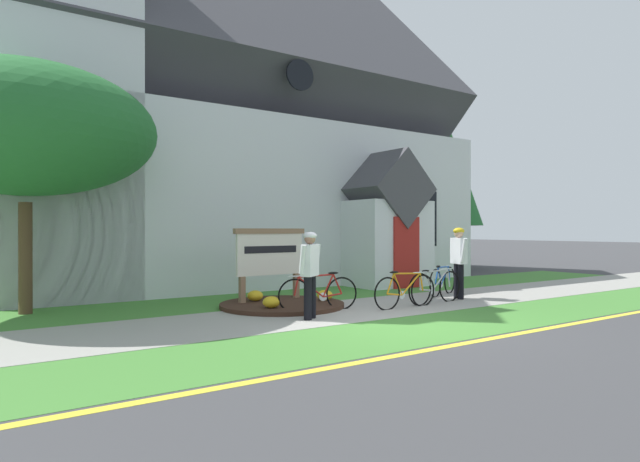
{
  "coord_description": "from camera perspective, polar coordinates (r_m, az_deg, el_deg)",
  "views": [
    {
      "loc": [
        -6.68,
        -7.21,
        1.72
      ],
      "look_at": [
        1.3,
        4.41,
        1.69
      ],
      "focal_mm": 29.88,
      "sensor_mm": 36.0,
      "label": 1
    }
  ],
  "objects": [
    {
      "name": "ground",
      "position": [
        13.17,
        -3.69,
        -7.37
      ],
      "size": [
        140.0,
        140.0,
        0.0
      ],
      "primitive_type": "plane",
      "color": "#3D3D3F"
    },
    {
      "name": "sidewalk_slab",
      "position": [
        12.34,
        7.92,
        -7.85
      ],
      "size": [
        32.0,
        2.67,
        0.01
      ],
      "primitive_type": "cube",
      "color": "#99968E",
      "rests_on": "ground"
    },
    {
      "name": "grass_verge",
      "position": [
        10.7,
        16.79,
        -9.1
      ],
      "size": [
        32.0,
        2.16,
        0.01
      ],
      "primitive_type": "cube",
      "color": "#427F33",
      "rests_on": "ground"
    },
    {
      "name": "church_lawn",
      "position": [
        14.42,
        0.66,
        -6.7
      ],
      "size": [
        24.0,
        2.7,
        0.01
      ],
      "primitive_type": "cube",
      "color": "#427F33",
      "rests_on": "ground"
    },
    {
      "name": "curb_paint_stripe",
      "position": [
        9.99,
        22.39,
        -9.77
      ],
      "size": [
        28.0,
        0.16,
        0.01
      ],
      "primitive_type": "cube",
      "color": "yellow",
      "rests_on": "ground"
    },
    {
      "name": "church_building",
      "position": [
        20.04,
        -11.07,
        9.16
      ],
      "size": [
        15.5,
        12.63,
        13.07
      ],
      "color": "silver",
      "rests_on": "ground"
    },
    {
      "name": "church_sign",
      "position": [
        12.29,
        -5.37,
        -2.53
      ],
      "size": [
        1.87,
        0.23,
        1.75
      ],
      "color": "#7F6047",
      "rests_on": "ground"
    },
    {
      "name": "flower_bed",
      "position": [
        11.92,
        -4.05,
        -7.83
      ],
      "size": [
        2.75,
        2.75,
        0.34
      ],
      "color": "#382319",
      "rests_on": "ground"
    },
    {
      "name": "bicycle_white",
      "position": [
        14.38,
        13.0,
        -5.21
      ],
      "size": [
        1.62,
        0.65,
        0.82
      ],
      "color": "black",
      "rests_on": "ground"
    },
    {
      "name": "bicycle_orange",
      "position": [
        12.74,
        12.22,
        -5.86
      ],
      "size": [
        1.8,
        0.13,
        0.82
      ],
      "color": "black",
      "rests_on": "ground"
    },
    {
      "name": "bicycle_silver",
      "position": [
        11.37,
        -0.14,
        -6.66
      ],
      "size": [
        1.75,
        0.46,
        0.83
      ],
      "color": "black",
      "rests_on": "ground"
    },
    {
      "name": "bicycle_red",
      "position": [
        11.89,
        9.11,
        -6.34
      ],
      "size": [
        1.8,
        0.08,
        0.85
      ],
      "color": "black",
      "rests_on": "ground"
    },
    {
      "name": "cyclist_in_orange_jersey",
      "position": [
        10.2,
        -1.09,
        -3.99
      ],
      "size": [
        0.6,
        0.44,
        1.68
      ],
      "color": "black",
      "rests_on": "ground"
    },
    {
      "name": "cyclist_in_blue_jersey",
      "position": [
        13.61,
        14.64,
        -2.67
      ],
      "size": [
        0.36,
        0.72,
        1.77
      ],
      "color": "black",
      "rests_on": "ground"
    },
    {
      "name": "roadside_conifer",
      "position": [
        24.73,
        12.96,
        6.75
      ],
      "size": [
        3.56,
        3.56,
        7.25
      ],
      "color": "#4C3823",
      "rests_on": "ground"
    },
    {
      "name": "yard_deciduous_tree",
      "position": [
        12.57,
        -29.02,
        9.38
      ],
      "size": [
        5.16,
        5.16,
        5.08
      ],
      "color": "#4C3823",
      "rests_on": "ground"
    },
    {
      "name": "distant_hill",
      "position": [
        87.75,
        -28.31,
        -1.0
      ],
      "size": [
        83.63,
        41.72,
        17.32
      ],
      "primitive_type": "ellipsoid",
      "color": "#847A5B",
      "rests_on": "ground"
    }
  ]
}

